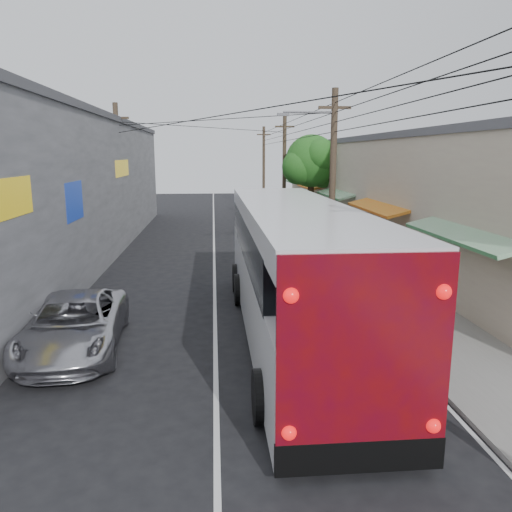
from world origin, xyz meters
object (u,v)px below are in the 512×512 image
Objects in this scene: coach_bus at (293,269)px; parked_car_far at (263,213)px; parked_car_mid at (269,222)px; pedestrian_near at (335,253)px; pedestrian_far at (347,259)px; parked_suv at (308,245)px; jeepney at (75,324)px.

parked_car_far is (1.52, 24.54, -1.23)m from coach_bus.
parked_car_mid is at bearing 85.46° from coach_bus.
pedestrian_far is (0.15, -1.60, 0.04)m from pedestrian_near.
coach_bus is 8.04× the size of pedestrian_far.
pedestrian_near is (0.80, -2.11, 0.03)m from parked_suv.
jeepney reaches higher than parked_car_mid.
coach_bus is 7.00m from pedestrian_far.
parked_car_mid is (7.60, 20.63, -0.10)m from jeepney.
parked_suv is 14.75m from parked_car_far.
coach_bus reaches higher than pedestrian_far.
pedestrian_near is (1.60, -16.84, 0.14)m from parked_car_far.
parked_suv reaches higher than parked_car_mid.
pedestrian_far is at bearing 61.57° from coach_bus.
parked_suv is (8.40, 10.44, 0.15)m from jeepney.
jeepney is at bearing 64.32° from pedestrian_far.
parked_car_mid is 4.53m from parked_car_far.
jeepney is 26.29m from parked_car_far.
pedestrian_near is (3.12, 7.70, -1.09)m from coach_bus.
jeepney is at bearing -106.50° from parked_car_mid.
pedestrian_far is at bearing 31.63° from jeepney.
parked_suv is at bearing -46.98° from pedestrian_far.
pedestrian_near is (1.60, -12.31, 0.27)m from parked_car_mid.
parked_suv is at bearing 76.50° from coach_bus.
pedestrian_far reaches higher than pedestrian_near.
pedestrian_far is (1.75, -18.45, 0.18)m from parked_car_far.
coach_bus is 20.12m from parked_car_mid.
jeepney is 3.34× the size of pedestrian_near.
parked_car_mid is 0.80× the size of parked_car_far.
pedestrian_near is at bearing -74.55° from parked_suv.
parked_car_far is at bearing 86.26° from coach_bus.
pedestrian_near is 0.95× the size of pedestrian_far.
parked_suv is 1.61× the size of parked_car_mid.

